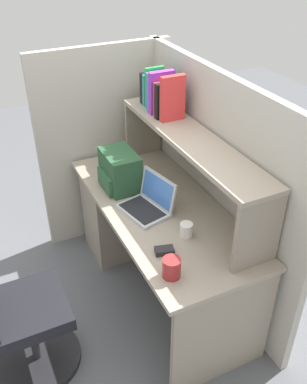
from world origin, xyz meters
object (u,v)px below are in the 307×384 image
Objects in this scene: laptop at (149,203)px; office_chair at (18,320)px; computer_mouse at (164,251)px; paper_cup at (187,229)px; snack_canister at (171,268)px; backpack at (119,171)px.

laptop is 1.01m from office_chair.
computer_mouse is 0.11× the size of office_chair.
paper_cup is (0.33, 0.09, -0.01)m from laptop.
snack_canister is 0.12× the size of office_chair.
paper_cup is (-0.08, 0.19, 0.03)m from computer_mouse.
office_chair is (0.55, -0.85, -0.46)m from backpack.
snack_canister is at bearing -5.14° from backpack.
laptop reaches higher than paper_cup.
paper_cup is at bearing -98.23° from office_chair.
laptop is 0.39× the size of office_chair.
computer_mouse is 0.91m from office_chair.
backpack is 0.75m from computer_mouse.
paper_cup is 0.35m from snack_canister.
snack_canister is (0.91, -0.08, -0.07)m from backpack.
office_chair is at bearing -87.45° from computer_mouse.
computer_mouse is 0.21m from paper_cup.
office_chair is (-0.19, -0.81, -0.35)m from computer_mouse.
laptop is 1.19× the size of backpack.
laptop is 4.31× the size of paper_cup.
laptop reaches higher than snack_canister.
office_chair is at bearing -96.06° from paper_cup.
backpack reaches higher than computer_mouse.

